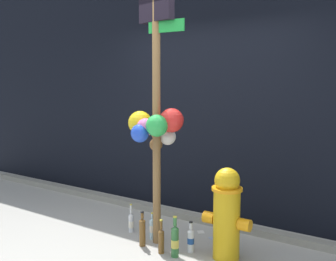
# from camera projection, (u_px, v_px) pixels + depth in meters

# --- Properties ---
(ground_plane) EXTENTS (14.00, 14.00, 0.00)m
(ground_plane) POSITION_uv_depth(u_px,v_px,m) (130.00, 255.00, 3.85)
(ground_plane) COLOR #9E9B93
(building_wall) EXTENTS (10.00, 0.20, 3.51)m
(building_wall) POSITION_uv_depth(u_px,v_px,m) (209.00, 79.00, 4.99)
(building_wall) COLOR black
(building_wall) RESTS_ON ground_plane
(curb_strip) EXTENTS (8.00, 0.12, 0.08)m
(curb_strip) POSITION_uv_depth(u_px,v_px,m) (192.00, 217.00, 4.84)
(curb_strip) COLOR gray
(curb_strip) RESTS_ON ground_plane
(memorial_post) EXTENTS (0.64, 0.49, 2.67)m
(memorial_post) POSITION_uv_depth(u_px,v_px,m) (155.00, 109.00, 3.98)
(memorial_post) COLOR olive
(memorial_post) RESTS_ON ground_plane
(fire_hydrant) EXTENTS (0.49, 0.30, 0.89)m
(fire_hydrant) POSITION_uv_depth(u_px,v_px,m) (227.00, 213.00, 3.73)
(fire_hydrant) COLOR gold
(fire_hydrant) RESTS_ON ground_plane
(bottle_0) EXTENTS (0.06, 0.06, 0.35)m
(bottle_0) POSITION_uv_depth(u_px,v_px,m) (161.00, 240.00, 3.88)
(bottle_0) COLOR brown
(bottle_0) RESTS_ON ground_plane
(bottle_1) EXTENTS (0.07, 0.07, 0.37)m
(bottle_1) POSITION_uv_depth(u_px,v_px,m) (142.00, 231.00, 4.05)
(bottle_1) COLOR brown
(bottle_1) RESTS_ON ground_plane
(bottle_2) EXTENTS (0.07, 0.07, 0.32)m
(bottle_2) POSITION_uv_depth(u_px,v_px,m) (191.00, 240.00, 3.91)
(bottle_2) COLOR silver
(bottle_2) RESTS_ON ground_plane
(bottle_3) EXTENTS (0.06, 0.06, 0.33)m
(bottle_3) POSITION_uv_depth(u_px,v_px,m) (131.00, 222.00, 4.45)
(bottle_3) COLOR silver
(bottle_3) RESTS_ON ground_plane
(bottle_4) EXTENTS (0.06, 0.06, 0.30)m
(bottle_4) POSITION_uv_depth(u_px,v_px,m) (152.00, 228.00, 4.24)
(bottle_4) COLOR #B2DBEA
(bottle_4) RESTS_ON ground_plane
(bottle_5) EXTENTS (0.08, 0.08, 0.41)m
(bottle_5) POSITION_uv_depth(u_px,v_px,m) (175.00, 241.00, 3.79)
(bottle_5) COLOR #337038
(bottle_5) RESTS_ON ground_plane
(litter_0) EXTENTS (0.11, 0.12, 0.01)m
(litter_0) POSITION_uv_depth(u_px,v_px,m) (201.00, 232.00, 4.45)
(litter_0) COLOR silver
(litter_0) RESTS_ON ground_plane
(litter_1) EXTENTS (0.13, 0.13, 0.01)m
(litter_1) POSITION_uv_depth(u_px,v_px,m) (213.00, 238.00, 4.27)
(litter_1) COLOR #8C99B2
(litter_1) RESTS_ON ground_plane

